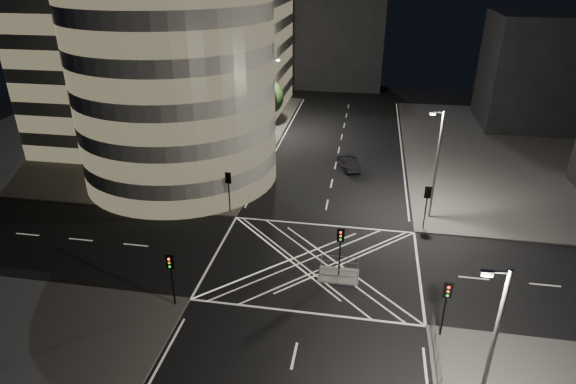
% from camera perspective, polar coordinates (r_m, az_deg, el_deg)
% --- Properties ---
extents(ground, '(120.00, 120.00, 0.00)m').
position_cam_1_polar(ground, '(38.22, 3.15, -8.35)').
color(ground, black).
rests_on(ground, ground).
extents(sidewalk_far_left, '(42.00, 42.00, 0.15)m').
position_cam_1_polar(sidewalk_far_left, '(70.12, -18.33, 6.81)').
color(sidewalk_far_left, '#55524F').
rests_on(sidewalk_far_left, ground).
extents(central_island, '(3.00, 2.00, 0.15)m').
position_cam_1_polar(central_island, '(36.83, 6.00, -9.81)').
color(central_island, slate).
rests_on(central_island, ground).
extents(office_tower_curved, '(30.00, 29.00, 27.20)m').
position_cam_1_polar(office_tower_curved, '(56.33, -16.25, 15.92)').
color(office_tower_curved, gray).
rests_on(office_tower_curved, sidewalk_far_left).
extents(office_block_rear, '(24.00, 16.00, 22.00)m').
position_cam_1_polar(office_block_rear, '(78.36, -9.61, 18.00)').
color(office_block_rear, gray).
rests_on(office_block_rear, sidewalk_far_left).
extents(building_right_far, '(14.00, 12.00, 15.00)m').
position_cam_1_polar(building_right_far, '(76.21, 27.66, 12.60)').
color(building_right_far, black).
rests_on(building_right_far, sidewalk_far_right).
extents(building_far_end, '(18.00, 8.00, 18.00)m').
position_cam_1_polar(building_far_end, '(90.59, 5.34, 17.89)').
color(building_far_end, black).
rests_on(building_far_end, ground).
extents(tree_a, '(4.42, 4.42, 6.88)m').
position_cam_1_polar(tree_a, '(45.99, -8.44, 3.92)').
color(tree_a, black).
rests_on(tree_a, sidewalk_far_left).
extents(tree_b, '(5.08, 5.08, 7.79)m').
position_cam_1_polar(tree_b, '(51.17, -6.45, 6.96)').
color(tree_b, black).
rests_on(tree_b, sidewalk_far_left).
extents(tree_c, '(4.39, 4.39, 7.53)m').
position_cam_1_polar(tree_c, '(56.63, -4.81, 9.05)').
color(tree_c, black).
rests_on(tree_c, sidewalk_far_left).
extents(tree_d, '(4.55, 4.55, 7.87)m').
position_cam_1_polar(tree_d, '(62.16, -3.44, 10.86)').
color(tree_d, black).
rests_on(tree_d, sidewalk_far_left).
extents(tree_e, '(4.09, 4.09, 6.40)m').
position_cam_1_polar(tree_e, '(68.13, -2.26, 11.19)').
color(tree_e, black).
rests_on(tree_e, sidewalk_far_left).
extents(traffic_signal_fl, '(0.55, 0.22, 4.00)m').
position_cam_1_polar(traffic_signal_fl, '(44.20, -7.06, 0.85)').
color(traffic_signal_fl, black).
rests_on(traffic_signal_fl, sidewalk_far_left).
extents(traffic_signal_nl, '(0.55, 0.22, 4.00)m').
position_cam_1_polar(traffic_signal_nl, '(33.15, -13.69, -9.03)').
color(traffic_signal_nl, black).
rests_on(traffic_signal_nl, sidewalk_near_left).
extents(traffic_signal_fr, '(0.55, 0.22, 4.00)m').
position_cam_1_polar(traffic_signal_fr, '(42.85, 16.14, -0.88)').
color(traffic_signal_fr, black).
rests_on(traffic_signal_fr, sidewalk_far_right).
extents(traffic_signal_nr, '(0.55, 0.22, 4.00)m').
position_cam_1_polar(traffic_signal_nr, '(31.33, 18.24, -12.00)').
color(traffic_signal_nr, black).
rests_on(traffic_signal_nr, sidewalk_near_right).
extents(traffic_signal_island, '(0.55, 0.22, 4.00)m').
position_cam_1_polar(traffic_signal_island, '(35.25, 6.21, -6.06)').
color(traffic_signal_island, black).
rests_on(traffic_signal_island, central_island).
extents(street_lamp_left_near, '(1.25, 0.25, 10.00)m').
position_cam_1_polar(street_lamp_left_near, '(47.99, -6.22, 6.35)').
color(street_lamp_left_near, slate).
rests_on(street_lamp_left_near, sidewalk_far_left).
extents(street_lamp_left_far, '(1.25, 0.25, 10.00)m').
position_cam_1_polar(street_lamp_left_far, '(64.73, -1.90, 11.64)').
color(street_lamp_left_far, slate).
rests_on(street_lamp_left_far, sidewalk_far_left).
extents(street_lamp_right_far, '(1.25, 0.25, 10.00)m').
position_cam_1_polar(street_lamp_right_far, '(43.89, 17.14, 3.41)').
color(street_lamp_right_far, slate).
rests_on(street_lamp_right_far, sidewalk_far_right).
extents(street_lamp_right_near, '(1.25, 0.25, 10.00)m').
position_cam_1_polar(street_lamp_right_near, '(24.41, 22.71, -17.41)').
color(street_lamp_right_near, slate).
rests_on(street_lamp_right_near, sidewalk_near_right).
extents(railing_island_south, '(2.80, 0.06, 1.10)m').
position_cam_1_polar(railing_island_south, '(35.73, 5.94, -9.83)').
color(railing_island_south, slate).
rests_on(railing_island_south, central_island).
extents(railing_island_north, '(2.80, 0.06, 1.10)m').
position_cam_1_polar(railing_island_north, '(37.21, 6.15, -8.23)').
color(railing_island_north, slate).
rests_on(railing_island_north, central_island).
extents(sedan, '(2.97, 4.61, 1.44)m').
position_cam_1_polar(sedan, '(54.82, 7.18, 3.44)').
color(sedan, black).
rests_on(sedan, ground).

